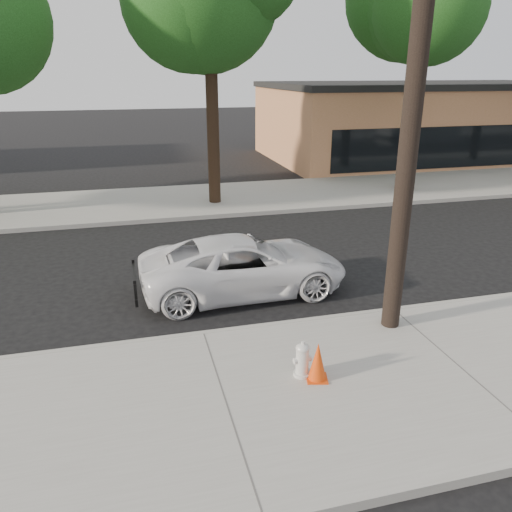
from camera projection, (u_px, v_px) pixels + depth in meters
name	position (u px, v px, depth m)	size (l,w,h in m)	color
ground	(189.00, 294.00, 11.45)	(120.00, 120.00, 0.00)	black
near_sidewalk	(226.00, 406.00, 7.52)	(90.00, 4.40, 0.15)	gray
far_sidewalk	(161.00, 202.00, 19.13)	(90.00, 5.00, 0.15)	gray
curb_near	(204.00, 336.00, 9.52)	(90.00, 0.12, 0.16)	#9E9B93
building_main	(426.00, 122.00, 29.02)	(18.00, 10.00, 4.00)	#B4784B
utility_pole	(416.00, 79.00, 8.20)	(1.40, 0.34, 9.00)	black
tree_c	(217.00, 3.00, 16.48)	(4.96, 4.80, 9.55)	black
tree_d	(423.00, 27.00, 18.83)	(4.50, 4.35, 8.75)	black
police_cruiser	(244.00, 265.00, 11.38)	(2.17, 4.70, 1.31)	white
fire_hydrant	(302.00, 360.00, 8.06)	(0.31, 0.28, 0.58)	silver
traffic_cone	(318.00, 362.00, 7.95)	(0.41, 0.41, 0.66)	#DB3F0B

